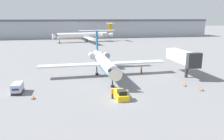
# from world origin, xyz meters

# --- Properties ---
(ground_plane) EXTENTS (600.00, 600.00, 0.00)m
(ground_plane) POSITION_xyz_m (0.00, 0.00, 0.00)
(ground_plane) COLOR slate
(terminal_building) EXTENTS (180.00, 16.80, 12.31)m
(terminal_building) POSITION_xyz_m (0.00, 120.00, 6.18)
(terminal_building) COLOR #9EA3AD
(terminal_building) RESTS_ON ground
(airplane_main) EXTENTS (30.47, 24.49, 10.17)m
(airplane_main) POSITION_xyz_m (-0.26, 16.87, 3.43)
(airplane_main) COLOR white
(airplane_main) RESTS_ON ground
(pushback_tug) EXTENTS (1.94, 4.55, 1.73)m
(pushback_tug) POSITION_xyz_m (0.16, 0.78, 0.63)
(pushback_tug) COLOR yellow
(pushback_tug) RESTS_ON ground
(luggage_cart) EXTENTS (1.71, 3.36, 1.87)m
(luggage_cart) POSITION_xyz_m (-18.00, 7.10, 0.93)
(luggage_cart) COLOR #232326
(luggage_cart) RESTS_ON ground
(worker_near_tug) EXTENTS (0.40, 0.26, 1.88)m
(worker_near_tug) POSITION_xyz_m (-1.32, 0.76, 1.00)
(worker_near_tug) COLOR #232838
(worker_near_tug) RESTS_ON ground
(worker_by_wing) EXTENTS (0.40, 0.25, 1.78)m
(worker_by_wing) POSITION_xyz_m (9.13, 16.28, 0.93)
(worker_by_wing) COLOR #232838
(worker_by_wing) RESTS_ON ground
(traffic_cone_left) EXTENTS (0.66, 0.66, 0.62)m
(traffic_cone_left) POSITION_xyz_m (-14.68, 3.19, 0.29)
(traffic_cone_left) COLOR black
(traffic_cone_left) RESTS_ON ground
(traffic_cone_right) EXTENTS (0.59, 0.59, 0.78)m
(traffic_cone_right) POSITION_xyz_m (14.68, 4.82, 0.37)
(traffic_cone_right) COLOR black
(traffic_cone_right) RESTS_ON ground
(traffic_cone_mid) EXTENTS (0.67, 0.67, 0.60)m
(traffic_cone_mid) POSITION_xyz_m (16.35, 1.53, 0.29)
(traffic_cone_mid) COLOR black
(traffic_cone_mid) RESTS_ON ground
(airplane_parked_far_left) EXTENTS (34.92, 36.97, 10.41)m
(airplane_parked_far_left) POSITION_xyz_m (0.76, 91.54, 3.66)
(airplane_parked_far_left) COLOR white
(airplane_parked_far_left) RESTS_ON ground
(jet_bridge) EXTENTS (3.20, 11.73, 6.19)m
(jet_bridge) POSITION_xyz_m (18.24, 13.09, 4.45)
(jet_bridge) COLOR #2D2D33
(jet_bridge) RESTS_ON ground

